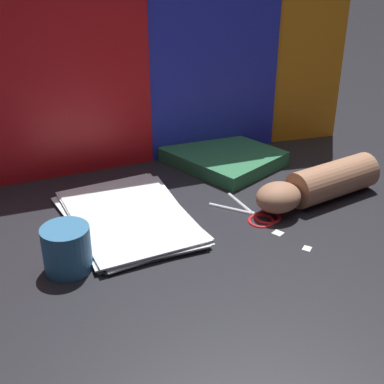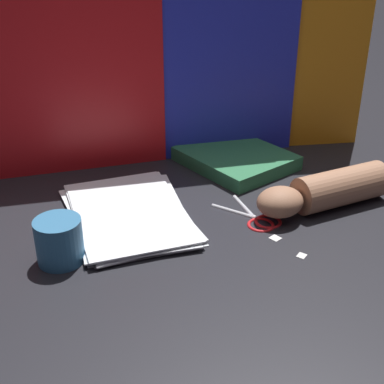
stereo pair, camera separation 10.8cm
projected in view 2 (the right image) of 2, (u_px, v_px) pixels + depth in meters
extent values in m
plane|color=black|center=(184.00, 224.00, 1.09)|extent=(6.00, 6.00, 0.00)
cube|color=red|center=(32.00, 84.00, 1.20)|extent=(0.61, 0.04, 0.44)
cube|color=#2833D1|center=(137.00, 61.00, 1.26)|extent=(0.80, 0.09, 0.50)
cube|color=orange|center=(236.00, 53.00, 1.32)|extent=(0.68, 0.14, 0.51)
cube|color=white|center=(131.00, 215.00, 1.11)|extent=(0.23, 0.33, 0.00)
cube|color=white|center=(132.00, 214.00, 1.11)|extent=(0.23, 0.33, 0.00)
cube|color=white|center=(128.00, 214.00, 1.11)|extent=(0.25, 0.34, 0.00)
cube|color=white|center=(131.00, 213.00, 1.10)|extent=(0.24, 0.33, 0.00)
cube|color=white|center=(128.00, 211.00, 1.11)|extent=(0.23, 0.33, 0.00)
cube|color=white|center=(129.00, 211.00, 1.10)|extent=(0.22, 0.33, 0.00)
cube|color=#2D7247|center=(236.00, 158.00, 1.34)|extent=(0.29, 0.31, 0.03)
sphere|color=silver|center=(254.00, 216.00, 1.11)|extent=(0.01, 0.01, 0.01)
cylinder|color=silver|center=(233.00, 210.00, 1.13)|extent=(0.07, 0.08, 0.01)
torus|color=red|center=(268.00, 220.00, 1.09)|extent=(0.08, 0.08, 0.01)
cylinder|color=silver|center=(244.00, 205.00, 1.15)|extent=(0.01, 0.10, 0.01)
torus|color=red|center=(261.00, 223.00, 1.08)|extent=(0.06, 0.06, 0.01)
cylinder|color=#A87556|center=(341.00, 187.00, 1.14)|extent=(0.22, 0.11, 0.08)
ellipsoid|color=#A87556|center=(280.00, 202.00, 1.09)|extent=(0.11, 0.10, 0.06)
cube|color=white|center=(302.00, 255.00, 0.98)|extent=(0.02, 0.02, 0.00)
cube|color=white|center=(275.00, 238.00, 1.04)|extent=(0.03, 0.03, 0.00)
cylinder|color=teal|center=(59.00, 241.00, 0.95)|extent=(0.08, 0.08, 0.08)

